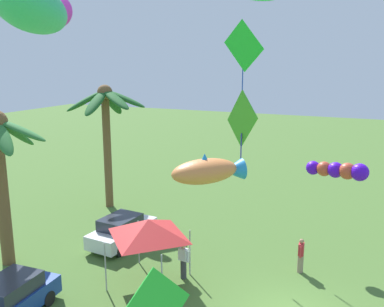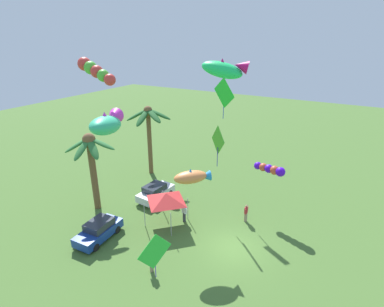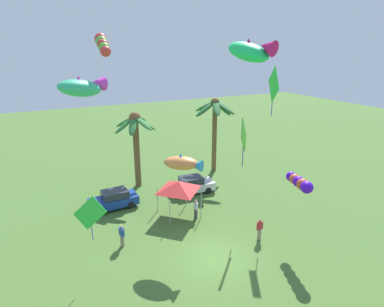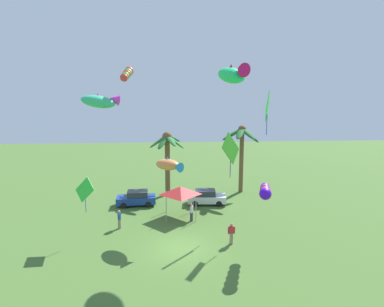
% 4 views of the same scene
% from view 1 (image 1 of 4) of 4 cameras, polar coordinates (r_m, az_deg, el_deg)
% --- Properties ---
extents(palm_tree_0, '(4.67, 4.83, 7.84)m').
position_cam_1_polar(palm_tree_0, '(26.75, -11.57, 5.34)').
color(palm_tree_0, brown).
rests_on(palm_tree_0, ground).
extents(parked_car_0, '(4.03, 2.03, 1.51)m').
position_cam_1_polar(parked_car_0, '(22.24, -9.47, -10.22)').
color(parked_car_0, silver).
rests_on(parked_car_0, ground).
extents(parked_car_1, '(3.99, 1.91, 1.51)m').
position_cam_1_polar(parked_car_1, '(17.53, -23.60, -17.70)').
color(parked_car_1, navy).
rests_on(parked_car_1, ground).
extents(spectator_0, '(0.29, 0.54, 1.59)m').
position_cam_1_polar(spectator_0, '(18.75, -1.17, -14.32)').
color(spectator_0, '#38383D').
rests_on(spectator_0, ground).
extents(spectator_1, '(0.55, 0.26, 1.59)m').
position_cam_1_polar(spectator_1, '(19.80, 14.53, -13.21)').
color(spectator_1, gray).
rests_on(spectator_1, ground).
extents(festival_tent, '(2.86, 2.86, 2.85)m').
position_cam_1_polar(festival_tent, '(17.82, -5.92, -10.01)').
color(festival_tent, '#9E9EA3').
rests_on(festival_tent, ground).
extents(kite_fish_0, '(3.33, 2.37, 1.42)m').
position_cam_1_polar(kite_fish_0, '(10.76, -20.54, 18.02)').
color(kite_fish_0, '#33BE82').
extents(kite_fish_3, '(2.54, 2.64, 1.12)m').
position_cam_1_polar(kite_fish_3, '(14.69, 2.28, -2.35)').
color(kite_fish_3, '#E98443').
extents(kite_diamond_5, '(1.09, 2.46, 3.71)m').
position_cam_1_polar(kite_diamond_5, '(22.45, 6.98, 14.18)').
color(kite_diamond_5, '#21D72A').
extents(kite_tube_6, '(1.41, 2.83, 0.90)m').
position_cam_1_polar(kite_tube_6, '(20.39, 19.25, -2.16)').
color(kite_tube_6, '#4B0DE1').
extents(kite_diamond_7, '(1.85, 2.00, 3.73)m').
position_cam_1_polar(kite_diamond_7, '(19.22, 6.76, 4.50)').
color(kite_diamond_7, green).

